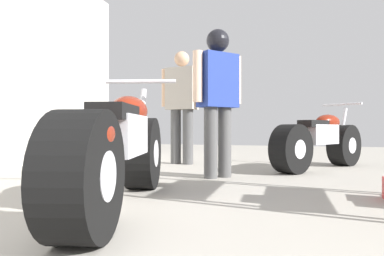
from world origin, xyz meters
name	(u,v)px	position (x,y,z in m)	size (l,w,h in m)	color
ground_plane	(178,189)	(0.00, 3.23, 0.00)	(15.50, 15.50, 0.00)	#9E998E
motorcycle_maroon_cruiser	(120,150)	(-0.14, 2.41, 0.39)	(0.79, 2.06, 0.96)	black
motorcycle_black_naked	(319,142)	(1.34, 5.08, 0.36)	(1.27, 1.72, 0.90)	black
mechanic_in_blue	(182,100)	(-0.59, 5.24, 0.96)	(0.69, 0.31, 1.70)	#4C4C4C
mechanic_with_helmet	(218,89)	(0.21, 4.00, 0.97)	(0.50, 0.54, 1.62)	#4C4C4C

